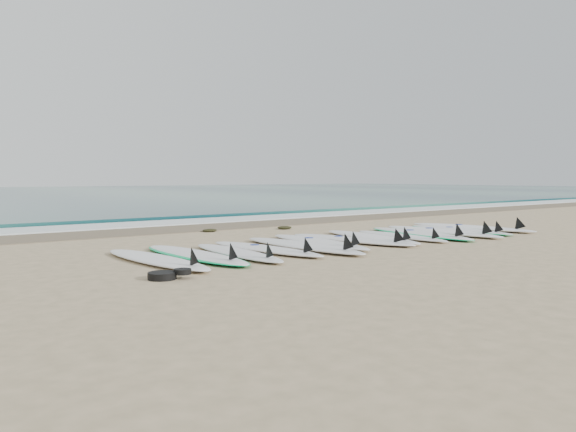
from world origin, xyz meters
TOP-DOWN VIEW (x-y plane):
  - ground at (0.00, 0.00)m, footprint 120.00×120.00m
  - wet_sand_band at (0.00, 4.10)m, footprint 120.00×1.80m
  - foam_band at (0.00, 5.50)m, footprint 120.00×1.40m
  - wave_crest at (0.00, 7.00)m, footprint 120.00×1.00m
  - surfboard_0 at (-3.67, -0.19)m, footprint 0.71×2.59m
  - surfboard_1 at (-3.04, -0.07)m, footprint 0.71×2.62m
  - surfboard_2 at (-2.45, -0.27)m, footprint 0.64×2.41m
  - surfboard_3 at (-1.86, -0.17)m, footprint 0.77×2.49m
  - surfboard_4 at (-1.19, -0.25)m, footprint 0.65×2.78m
  - surfboard_5 at (-0.64, 0.01)m, footprint 0.78×2.68m
  - surfboard_6 at (0.04, -0.09)m, footprint 0.96×2.66m
  - surfboard_7 at (0.61, -0.00)m, footprint 0.94×2.70m
  - surfboard_8 at (1.21, -0.18)m, footprint 0.66×2.32m
  - surfboard_9 at (1.82, -0.12)m, footprint 1.06×2.81m
  - surfboard_10 at (2.47, -0.17)m, footprint 0.70×2.87m
  - surfboard_11 at (3.11, -0.11)m, footprint 0.72×2.54m
  - surfboard_12 at (3.73, -0.02)m, footprint 0.97×2.88m
  - seaweed_near at (-0.99, 3.11)m, footprint 0.32×0.25m
  - seaweed_far at (0.60, 2.63)m, footprint 0.34×0.27m
  - leash_coil at (-4.09, -1.33)m, footprint 0.46×0.36m

SIDE VIEW (x-z plane):
  - ground at x=0.00m, z-range 0.00..0.00m
  - wet_sand_band at x=0.00m, z-range 0.00..0.01m
  - foam_band at x=0.00m, z-range 0.00..0.04m
  - seaweed_near at x=-0.99m, z-range 0.00..0.06m
  - seaweed_far at x=0.60m, z-range 0.00..0.07m
  - surfboard_11 at x=3.11m, z-range -0.11..0.21m
  - leash_coil at x=-4.09m, z-range -0.01..0.10m
  - surfboard_1 at x=-3.04m, z-range -0.12..0.21m
  - wave_crest at x=0.00m, z-range 0.00..0.10m
  - surfboard_8 at x=1.21m, z-range -0.10..0.20m
  - surfboard_9 at x=1.82m, z-range -0.12..0.23m
  - surfboard_2 at x=-2.45m, z-range -0.10..0.21m
  - surfboard_3 at x=-1.86m, z-range -0.10..0.21m
  - surfboard_0 at x=-3.67m, z-range -0.11..0.22m
  - surfboard_6 at x=0.04m, z-range -0.11..0.22m
  - surfboard_5 at x=-0.64m, z-range -0.11..0.23m
  - surfboard_7 at x=0.61m, z-range -0.11..0.23m
  - surfboard_4 at x=-1.19m, z-range -0.12..0.24m
  - surfboard_12 at x=3.73m, z-range -0.12..0.24m
  - surfboard_10 at x=2.47m, z-range -0.12..0.25m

